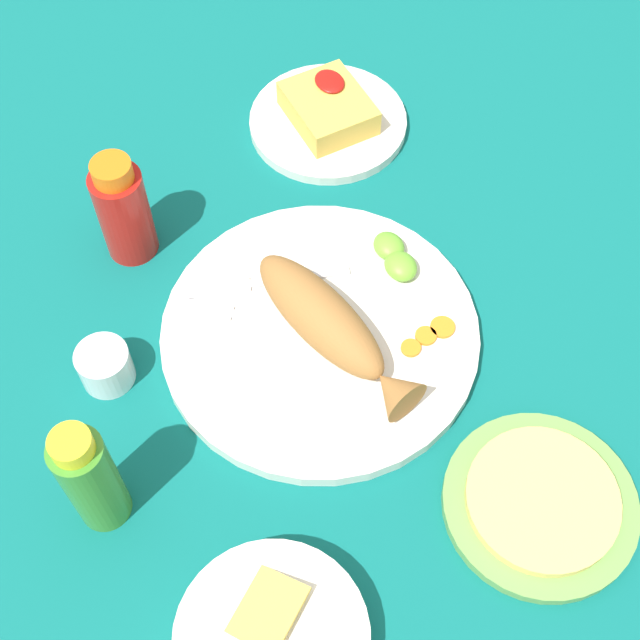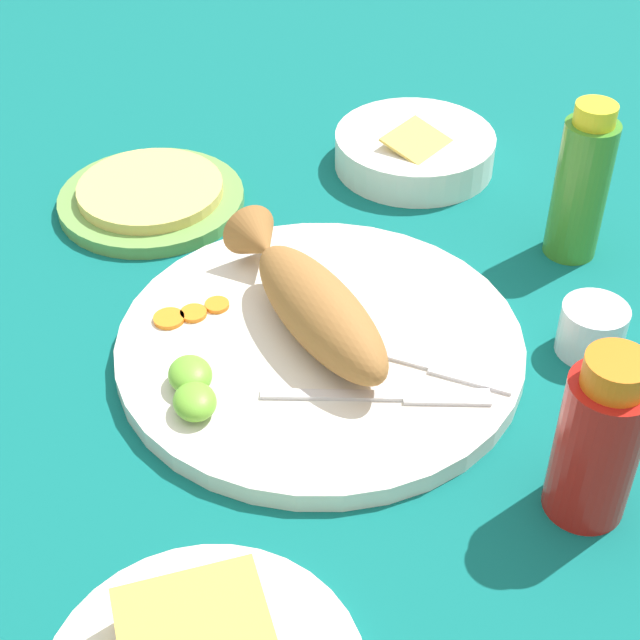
% 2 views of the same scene
% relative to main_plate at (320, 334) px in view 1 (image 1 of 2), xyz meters
% --- Properties ---
extents(ground_plane, '(4.00, 4.00, 0.00)m').
position_rel_main_plate_xyz_m(ground_plane, '(0.00, 0.00, -0.01)').
color(ground_plane, '#0C605B').
extents(main_plate, '(0.35, 0.35, 0.02)m').
position_rel_main_plate_xyz_m(main_plate, '(0.00, 0.00, 0.00)').
color(main_plate, silver).
rests_on(main_plate, ground_plane).
extents(fried_fish, '(0.24, 0.11, 0.06)m').
position_rel_main_plate_xyz_m(fried_fish, '(-0.02, -0.00, 0.04)').
color(fried_fish, '#996633').
rests_on(fried_fish, main_plate).
extents(fork_near, '(0.13, 0.15, 0.00)m').
position_rel_main_plate_xyz_m(fork_near, '(0.06, 0.07, 0.01)').
color(fork_near, silver).
rests_on(fork_near, main_plate).
extents(fork_far, '(0.07, 0.18, 0.00)m').
position_rel_main_plate_xyz_m(fork_far, '(0.09, 0.03, 0.01)').
color(fork_far, silver).
rests_on(fork_far, main_plate).
extents(carrot_slice_near, '(0.02, 0.02, 0.00)m').
position_rel_main_plate_xyz_m(carrot_slice_near, '(-0.07, -0.08, 0.01)').
color(carrot_slice_near, orange).
rests_on(carrot_slice_near, main_plate).
extents(carrot_slice_mid, '(0.03, 0.03, 0.00)m').
position_rel_main_plate_xyz_m(carrot_slice_mid, '(-0.06, -0.12, 0.01)').
color(carrot_slice_mid, orange).
rests_on(carrot_slice_mid, main_plate).
extents(carrot_slice_far, '(0.02, 0.02, 0.00)m').
position_rel_main_plate_xyz_m(carrot_slice_far, '(-0.06, -0.10, 0.01)').
color(carrot_slice_far, orange).
rests_on(carrot_slice_far, main_plate).
extents(lime_wedge_main, '(0.04, 0.04, 0.02)m').
position_rel_main_plate_xyz_m(lime_wedge_main, '(0.03, -0.12, 0.02)').
color(lime_wedge_main, '#6BB233').
rests_on(lime_wedge_main, main_plate).
extents(lime_wedge_side, '(0.04, 0.03, 0.02)m').
position_rel_main_plate_xyz_m(lime_wedge_side, '(0.06, -0.12, 0.02)').
color(lime_wedge_side, '#6BB233').
rests_on(lime_wedge_side, main_plate).
extents(hot_sauce_bottle_red, '(0.06, 0.06, 0.14)m').
position_rel_main_plate_xyz_m(hot_sauce_bottle_red, '(0.22, 0.14, 0.06)').
color(hot_sauce_bottle_red, '#B21914').
rests_on(hot_sauce_bottle_red, ground_plane).
extents(hot_sauce_bottle_green, '(0.05, 0.05, 0.16)m').
position_rel_main_plate_xyz_m(hot_sauce_bottle_green, '(-0.08, 0.28, 0.07)').
color(hot_sauce_bottle_green, '#3D8428').
rests_on(hot_sauce_bottle_green, ground_plane).
extents(salt_cup, '(0.06, 0.06, 0.05)m').
position_rel_main_plate_xyz_m(salt_cup, '(0.06, 0.23, 0.01)').
color(salt_cup, silver).
rests_on(salt_cup, ground_plane).
extents(side_plate_fries, '(0.20, 0.20, 0.01)m').
position_rel_main_plate_xyz_m(side_plate_fries, '(0.28, -0.16, -0.00)').
color(side_plate_fries, silver).
rests_on(side_plate_fries, ground_plane).
extents(fries_pile, '(0.11, 0.09, 0.04)m').
position_rel_main_plate_xyz_m(fries_pile, '(0.28, -0.16, 0.02)').
color(fries_pile, gold).
rests_on(fries_pile, side_plate_fries).
extents(guacamole_bowl, '(0.18, 0.18, 0.05)m').
position_rel_main_plate_xyz_m(guacamole_bowl, '(-0.27, 0.19, 0.01)').
color(guacamole_bowl, white).
rests_on(guacamole_bowl, ground_plane).
extents(tortilla_plate, '(0.19, 0.19, 0.01)m').
position_rel_main_plate_xyz_m(tortilla_plate, '(-0.28, -0.10, -0.00)').
color(tortilla_plate, '#6B9E4C').
rests_on(tortilla_plate, ground_plane).
extents(tortilla_stack, '(0.15, 0.15, 0.01)m').
position_rel_main_plate_xyz_m(tortilla_stack, '(-0.28, -0.10, 0.01)').
color(tortilla_stack, '#E0C666').
rests_on(tortilla_stack, tortilla_plate).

